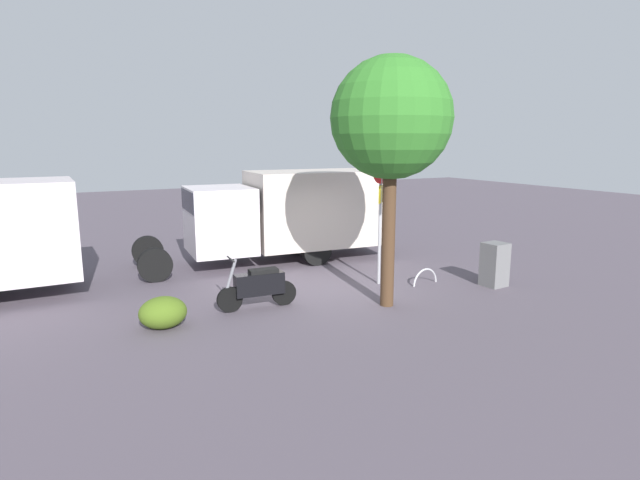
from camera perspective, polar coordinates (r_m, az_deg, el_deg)
The scene contains 8 objects.
ground_plane at distance 13.19m, azimuth 1.47°, elevation -5.30°, with size 60.00×60.00×0.00m, color #524954.
box_truck_near at distance 15.96m, azimuth -3.67°, elevation 3.21°, with size 7.69×2.68×2.75m.
motorcycle at distance 11.58m, azimuth -6.75°, elevation -5.00°, with size 1.81×0.55×1.20m.
stop_sign at distance 13.24m, azimuth 6.68°, elevation 4.60°, with size 0.71×0.33×3.36m.
street_tree at distance 11.39m, azimuth 7.84°, elevation 12.95°, with size 2.61×2.61×5.45m.
utility_cabinet at distance 13.98m, azimuth 18.63°, elevation -2.56°, with size 0.56×0.53×1.12m, color slate.
bike_rack_hoop at distance 13.80m, azimuth 11.46°, elevation -4.78°, with size 0.85×0.85×0.05m, color #B7B7BC.
shrub_near_sign at distance 10.83m, azimuth -16.87°, elevation -7.64°, with size 0.94×0.77×0.64m, color #48631B.
Camera 1 is at (6.13, 11.09, 3.67)m, focal length 29.13 mm.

